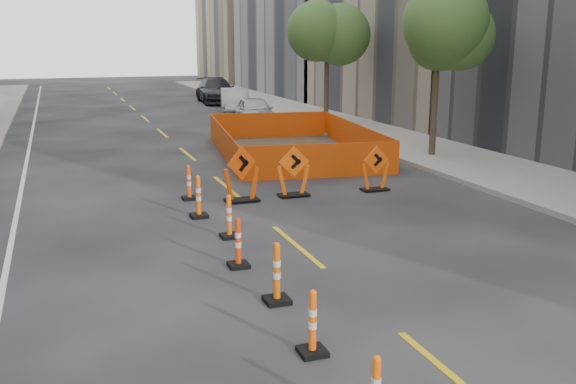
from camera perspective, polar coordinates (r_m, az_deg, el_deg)
name	(u,v)px	position (r m, az deg, el deg)	size (l,w,h in m)	color
ground_plane	(385,320)	(10.47, 8.63, -11.20)	(140.00, 140.00, 0.00)	black
sidewalk_right	(445,155)	(24.85, 13.81, 3.18)	(4.00, 90.00, 0.15)	gray
bld_right_e	(265,3)	(70.43, -2.05, 16.43)	(12.00, 14.00, 16.00)	tan
tree_r_b	(438,33)	(24.15, 13.19, 13.56)	(2.80, 2.80, 5.95)	#382B1E
tree_r_c	(327,35)	(33.01, 3.50, 13.76)	(2.80, 2.80, 5.95)	#382B1E
channelizer_2	(313,322)	(9.14, 2.20, -11.49)	(0.38, 0.38, 0.97)	#FF560A
channelizer_3	(277,273)	(10.80, -1.00, -7.18)	(0.42, 0.42, 1.07)	#D85809
channelizer_4	(238,242)	(12.49, -4.45, -4.50)	(0.39, 0.39, 1.00)	red
channelizer_5	(229,216)	(14.33, -5.26, -2.17)	(0.39, 0.39, 0.99)	#F6600A
channelizer_6	(198,196)	(16.04, -7.96, -0.40)	(0.42, 0.42, 1.07)	#F35D0A
channelizer_7	(189,182)	(17.89, -8.80, 0.86)	(0.38, 0.38, 0.97)	#FF490A
chevron_sign_left	(241,174)	(17.43, -4.16, 1.61)	(1.03, 0.62, 1.54)	#F4490A
chevron_sign_center	(294,171)	(17.99, 0.49, 1.84)	(0.96, 0.57, 1.44)	#FF5A0A
chevron_sign_right	(375,168)	(18.85, 7.78, 2.09)	(0.88, 0.53, 1.33)	#DE4B09
safety_fence	(291,140)	(24.71, 0.24, 4.65)	(5.23, 8.91, 1.11)	#F8490D
parked_car_near	(255,111)	(33.13, -2.98, 7.18)	(1.72, 4.27, 1.45)	#B5B4B6
parked_car_mid	(235,102)	(38.04, -4.74, 8.02)	(1.61, 4.61, 1.52)	#99999E
parked_car_far	(216,91)	(45.37, -6.39, 8.94)	(2.31, 5.69, 1.65)	black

